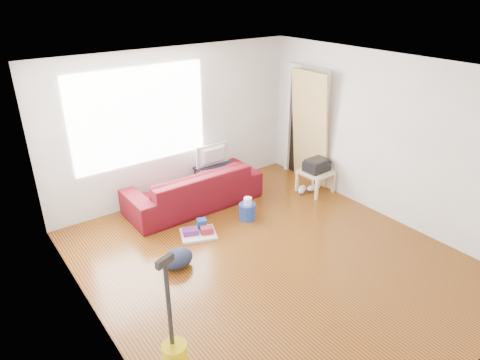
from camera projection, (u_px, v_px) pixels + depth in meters
room at (271, 170)px, 5.37m from camera, size 4.51×5.01×2.51m
sofa at (194, 205)px, 7.15m from camera, size 2.24×0.88×0.65m
tv_stand at (215, 177)px, 7.57m from camera, size 0.71×0.44×0.47m
tv at (215, 156)px, 7.39m from camera, size 0.65×0.09×0.38m
side_table at (316, 174)px, 7.46m from camera, size 0.53×0.53×0.41m
printer at (317, 165)px, 7.39m from camera, size 0.42×0.32×0.21m
bucket at (247, 219)px, 6.75m from camera, size 0.34×0.34×0.26m
toilet_paper at (248, 208)px, 6.66m from camera, size 0.13×0.13×0.12m
cleaning_tray at (199, 231)px, 6.30m from camera, size 0.62×0.56×0.18m
backpack at (178, 266)px, 5.63m from camera, size 0.51×0.45×0.24m
sneakers at (308, 188)px, 7.58m from camera, size 0.53×0.27×0.12m
door_panel at (306, 181)px, 8.00m from camera, size 0.26×0.82×2.05m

